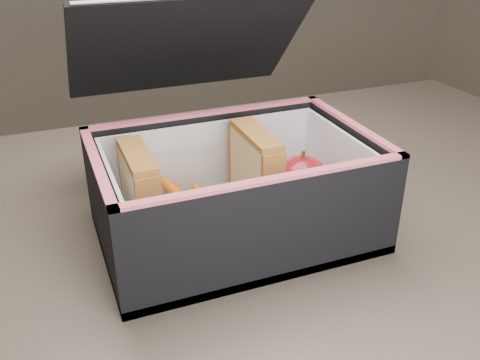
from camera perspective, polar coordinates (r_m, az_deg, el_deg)
The scene contains 8 objects.
kitchen_table at distance 0.71m, azimuth 1.78°, elevation -10.23°, with size 1.20×0.80×0.75m.
lunch_bag at distance 0.60m, azimuth -0.74°, elevation -0.28°, with size 0.30×0.34×0.26m.
plastic_tub at distance 0.60m, azimuth -4.23°, elevation -2.02°, with size 0.18×0.13×0.07m, color white, non-canonical shape.
sandwich_left at distance 0.58m, azimuth -10.56°, elevation -1.67°, with size 0.03×0.09×0.10m.
sandwich_right at distance 0.61m, azimuth 1.63°, elevation 0.64°, with size 0.03×0.09×0.11m.
carrot_sticks at distance 0.61m, azimuth -4.64°, elevation -3.24°, with size 0.06×0.15×0.03m.
paper_napkin at distance 0.66m, azimuth 6.14°, elevation -2.75°, with size 0.08×0.08×0.01m, color white.
red_apple at distance 0.64m, azimuth 6.59°, elevation -0.11°, with size 0.07×0.07×0.07m.
Camera 1 is at (-0.23, -0.52, 1.09)m, focal length 40.00 mm.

